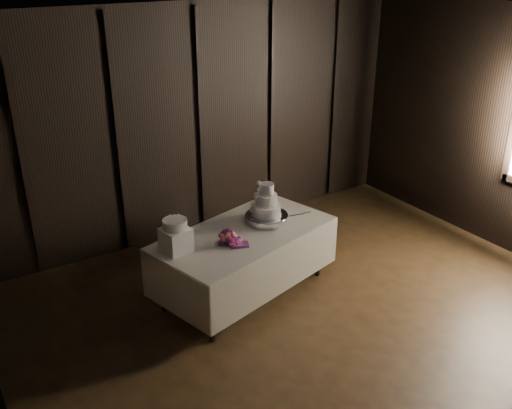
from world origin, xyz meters
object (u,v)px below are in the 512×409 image
object	(u,v)px
wedding_cake	(265,204)
bouquet	(229,237)
small_cake	(175,224)
box_pedestal	(176,240)
cake_stand	(267,218)
display_table	(245,260)

from	to	relation	value
wedding_cake	bouquet	bearing A→B (deg)	-136.40
small_cake	bouquet	bearing A→B (deg)	-14.65
box_pedestal	small_cake	bearing A→B (deg)	0.00
cake_stand	wedding_cake	distance (m)	0.19
display_table	wedding_cake	size ratio (longest dim) A/B	5.87
small_cake	wedding_cake	bearing A→B (deg)	2.71
box_pedestal	small_cake	xyz separation A→B (m)	(0.00, 0.00, 0.17)
display_table	cake_stand	world-z (taller)	cake_stand
cake_stand	small_cake	bearing A→B (deg)	-176.57
small_cake	display_table	bearing A→B (deg)	-0.78
display_table	small_cake	bearing A→B (deg)	164.51
display_table	small_cake	world-z (taller)	small_cake
bouquet	box_pedestal	xyz separation A→B (m)	(-0.54, 0.14, 0.06)
wedding_cake	box_pedestal	xyz separation A→B (m)	(-1.11, -0.05, -0.11)
box_pedestal	wedding_cake	bearing A→B (deg)	2.71
display_table	box_pedestal	world-z (taller)	box_pedestal
cake_stand	small_cake	distance (m)	1.16
display_table	wedding_cake	world-z (taller)	wedding_cake
display_table	box_pedestal	xyz separation A→B (m)	(-0.79, 0.01, 0.47)
wedding_cake	small_cake	world-z (taller)	wedding_cake
cake_stand	wedding_cake	size ratio (longest dim) A/B	1.30
bouquet	box_pedestal	size ratio (longest dim) A/B	1.53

